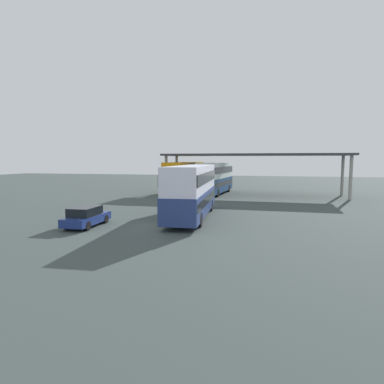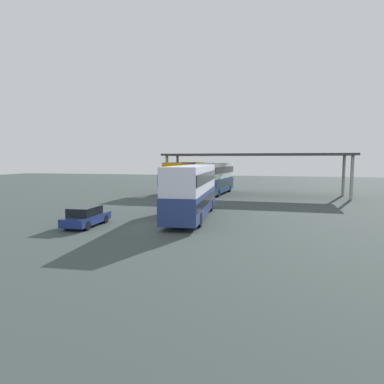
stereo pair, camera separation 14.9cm
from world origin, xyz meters
TOP-DOWN VIEW (x-y plane):
  - ground_plane at (0.00, 0.00)m, footprint 140.00×140.00m
  - double_decker_main at (1.46, 4.00)m, footprint 3.16×11.21m
  - parked_hatchback at (-4.73, -0.92)m, footprint 1.76×3.99m
  - double_decker_near_canopy at (-3.67, 21.24)m, footprint 3.27×10.30m
  - double_decker_mid_row at (0.45, 21.39)m, footprint 3.31×10.66m
  - depot_canopy at (5.33, 21.14)m, footprint 22.86×6.11m

SIDE VIEW (x-z plane):
  - ground_plane at x=0.00m, z-range 0.00..0.00m
  - parked_hatchback at x=-4.73m, z-range 0.00..1.35m
  - double_decker_main at x=1.46m, z-range 0.20..4.24m
  - double_decker_mid_row at x=0.45m, z-range 0.20..4.25m
  - double_decker_near_canopy at x=-3.67m, z-range 0.20..4.34m
  - depot_canopy at x=5.33m, z-range 2.30..7.52m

